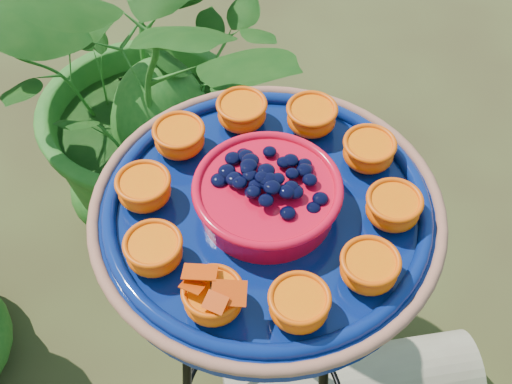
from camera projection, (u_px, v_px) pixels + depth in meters
tripod_stand at (264, 346)px, 1.27m from camera, size 0.43×0.43×0.91m
feeder_dish at (267, 209)px, 0.96m from camera, size 0.61×0.61×0.11m
shrub_back_left at (157, 85)px, 1.81m from camera, size 1.03×0.95×0.96m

